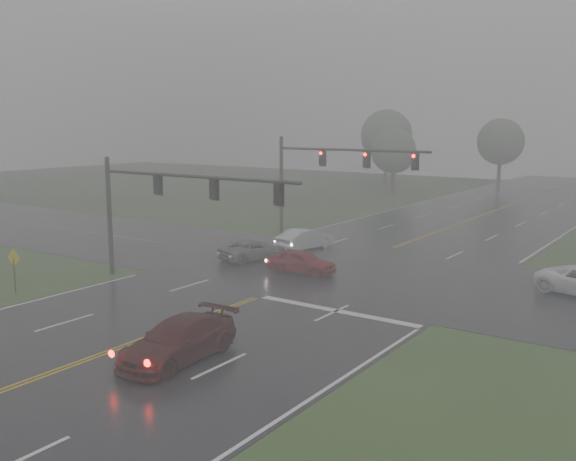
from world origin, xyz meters
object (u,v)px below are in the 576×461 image
Objects in this scene: signal_gantry_near at (160,196)px; signal_gantry_far at (323,168)px; sedan_red at (301,274)px; sedan_maroon at (179,360)px; car_grey at (254,260)px; sedan_silver at (305,250)px.

signal_gantry_far reaches higher than signal_gantry_near.
sedan_red is at bearing -64.21° from signal_gantry_far.
signal_gantry_near is at bearing 138.62° from sedan_red.
car_grey is at bearing 115.25° from sedan_maroon.
signal_gantry_near reaches higher than sedan_silver.
sedan_red is (-3.92, 14.23, 0.00)m from sedan_maroon.
car_grey is 9.19m from signal_gantry_near.
sedan_silver is at bearing 84.67° from signal_gantry_near.
signal_gantry_near reaches higher than car_grey.
sedan_maroon is at bearing -69.93° from signal_gantry_far.
signal_gantry_far is at bearing -61.36° from sedan_silver.
sedan_red is at bearing -179.46° from car_grey.
sedan_silver is 0.33× the size of signal_gantry_near.
sedan_maroon is 21.78m from sedan_silver.
car_grey is at bearing 68.88° from sedan_red.
signal_gantry_near reaches higher than sedan_red.
signal_gantry_near is at bearing 95.64° from sedan_silver.
sedan_silver is (-3.76, 6.15, 0.00)m from sedan_red.
sedan_silver is 7.34m from signal_gantry_far.
car_grey is (-4.62, 1.46, 0.00)m from sedan_red.
sedan_maroon is at bearing 136.63° from car_grey.
signal_gantry_far is (-0.66, 9.46, 5.37)m from car_grey.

